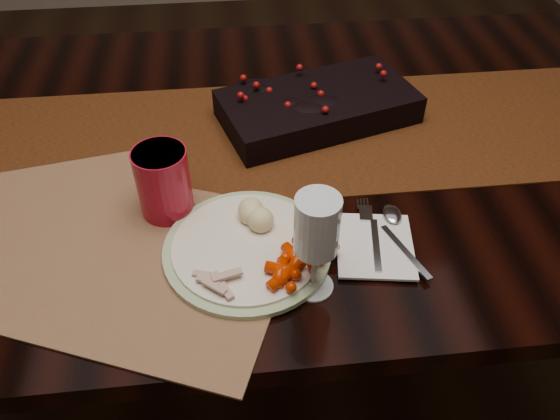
{
  "coord_description": "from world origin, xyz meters",
  "views": [
    {
      "loc": [
        -0.06,
        -0.86,
        1.38
      ],
      "look_at": [
        0.0,
        -0.25,
        0.8
      ],
      "focal_mm": 35.0,
      "sensor_mm": 36.0,
      "label": 1
    }
  ],
  "objects": [
    {
      "name": "fork",
      "position": [
        0.15,
        -0.29,
        0.76
      ],
      "size": [
        0.04,
        0.14,
        0.0
      ],
      "primitive_type": null,
      "rotation": [
        0.0,
        0.0,
        -0.17
      ],
      "color": "#B9B9BB",
      "rests_on": "napkin"
    },
    {
      "name": "spoon",
      "position": [
        0.19,
        -0.3,
        0.76
      ],
      "size": [
        0.08,
        0.15,
        0.0
      ],
      "primitive_type": null,
      "rotation": [
        0.0,
        0.0,
        0.35
      ],
      "color": "white",
      "rests_on": "napkin"
    },
    {
      "name": "turkey_shreds",
      "position": [
        -0.1,
        -0.36,
        0.78
      ],
      "size": [
        0.09,
        0.08,
        0.02
      ],
      "primitive_type": null,
      "rotation": [
        0.0,
        0.0,
        -0.33
      ],
      "color": "#AB9C95",
      "rests_on": "dinner_plate"
    },
    {
      "name": "baby_carrots",
      "position": [
        0.02,
        -0.34,
        0.78
      ],
      "size": [
        0.13,
        0.11,
        0.02
      ],
      "primitive_type": null,
      "rotation": [
        0.0,
        0.0,
        0.15
      ],
      "color": "red",
      "rests_on": "dinner_plate"
    },
    {
      "name": "wine_glass",
      "position": [
        0.04,
        -0.37,
        0.84
      ],
      "size": [
        0.08,
        0.08,
        0.17
      ],
      "primitive_type": null,
      "rotation": [
        0.0,
        0.0,
        -0.31
      ],
      "color": "silver",
      "rests_on": "dining_table"
    },
    {
      "name": "mashed_potatoes",
      "position": [
        -0.05,
        -0.24,
        0.79
      ],
      "size": [
        0.08,
        0.08,
        0.04
      ],
      "primitive_type": null,
      "rotation": [
        0.0,
        0.0,
        0.26
      ],
      "color": "#C8BF85",
      "rests_on": "dinner_plate"
    },
    {
      "name": "floor",
      "position": [
        0.0,
        0.0,
        0.0
      ],
      "size": [
        5.0,
        5.0,
        0.0
      ],
      "primitive_type": "plane",
      "color": "black",
      "rests_on": "ground"
    },
    {
      "name": "centerpiece",
      "position": [
        0.11,
        0.06,
        0.79
      ],
      "size": [
        0.42,
        0.29,
        0.08
      ],
      "primitive_type": null,
      "rotation": [
        0.0,
        0.0,
        0.29
      ],
      "color": "black",
      "rests_on": "table_runner"
    },
    {
      "name": "placemat_main",
      "position": [
        -0.23,
        -0.29,
        0.75
      ],
      "size": [
        0.57,
        0.5,
        0.0
      ],
      "primitive_type": "cube",
      "rotation": [
        0.0,
        0.0,
        -0.38
      ],
      "color": "#8C6948",
      "rests_on": "dining_table"
    },
    {
      "name": "napkin",
      "position": [
        0.15,
        -0.3,
        0.76
      ],
      "size": [
        0.14,
        0.15,
        0.0
      ],
      "primitive_type": "cube",
      "rotation": [
        0.0,
        0.0,
        -0.15
      ],
      "color": "white",
      "rests_on": "placemat_main"
    },
    {
      "name": "dining_table",
      "position": [
        0.0,
        0.0,
        0.38
      ],
      "size": [
        1.8,
        1.0,
        0.75
      ],
      "primitive_type": "cube",
      "color": "black",
      "rests_on": "floor"
    },
    {
      "name": "table_runner",
      "position": [
        0.05,
        0.01,
        0.75
      ],
      "size": [
        1.87,
        0.39,
        0.0
      ],
      "primitive_type": "cube",
      "rotation": [
        0.0,
        0.0,
        -0.0
      ],
      "color": "#3C260E",
      "rests_on": "dining_table"
    },
    {
      "name": "dinner_plate",
      "position": [
        -0.05,
        -0.29,
        0.76
      ],
      "size": [
        0.33,
        0.33,
        0.01
      ],
      "primitive_type": "cylinder",
      "rotation": [
        0.0,
        0.0,
        0.34
      ],
      "color": "silver",
      "rests_on": "placemat_main"
    },
    {
      "name": "red_cup",
      "position": [
        -0.18,
        -0.18,
        0.81
      ],
      "size": [
        0.09,
        0.09,
        0.12
      ],
      "primitive_type": "cylinder",
      "rotation": [
        0.0,
        0.0,
        -0.08
      ],
      "color": "maroon",
      "rests_on": "placemat_main"
    },
    {
      "name": "placemat_second",
      "position": [
        -0.36,
        -0.18,
        0.75
      ],
      "size": [
        0.45,
        0.37,
        0.0
      ],
      "primitive_type": "cube",
      "rotation": [
        0.0,
        0.0,
        0.18
      ],
      "color": "#9D6F4A",
      "rests_on": "dining_table"
    }
  ]
}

